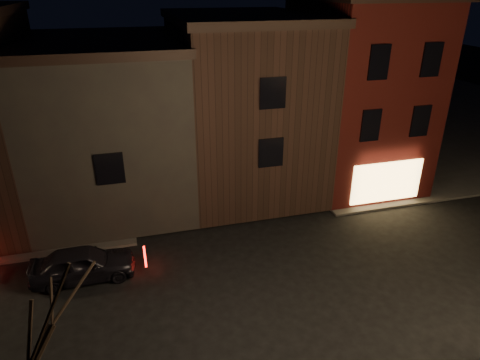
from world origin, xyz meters
name	(u,v)px	position (x,y,z in m)	size (l,w,h in m)	color
ground	(277,297)	(0.00, 0.00, 0.00)	(120.00, 120.00, 0.00)	black
sidewalk_far_right	(411,115)	(20.00, 20.00, 0.06)	(30.00, 30.00, 0.12)	#2D2B28
corner_building	(357,90)	(8.00, 9.47, 5.40)	(6.50, 8.50, 10.50)	#460F0C
row_building_a	(242,103)	(1.50, 10.50, 4.83)	(7.30, 10.30, 9.40)	black
row_building_b	(109,121)	(-5.75, 10.50, 4.33)	(7.80, 10.30, 8.40)	black
parked_car_a	(83,264)	(-7.14, 3.15, 0.69)	(1.64, 4.06, 1.38)	black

